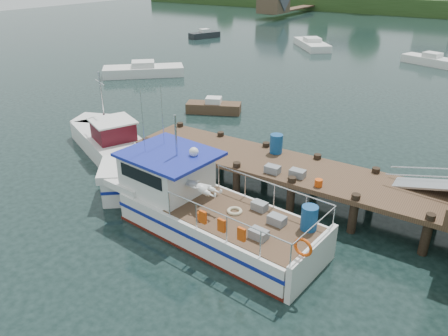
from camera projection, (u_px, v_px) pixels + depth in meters
The scene contains 9 objects.
ground_plane at pixel (261, 187), 19.45m from camera, with size 160.00×160.00×0.00m, color black.
dock at pixel (427, 178), 15.31m from camera, with size 16.60×3.00×4.78m.
lobster_boat at pixel (193, 204), 16.34m from camera, with size 10.50×3.98×5.05m.
work_boat at pixel (109, 140), 22.86m from camera, with size 7.65×4.97×4.16m.
moored_rowboat at pixel (214, 107), 28.88m from camera, with size 3.74×2.58×1.03m.
moored_a at pixel (144, 70), 38.15m from camera, with size 6.63×6.36×1.26m.
moored_b at pixel (431, 60), 42.10m from camera, with size 5.67×3.51×1.19m.
moored_d at pixel (312, 44), 50.31m from camera, with size 6.31×6.86×1.19m.
moored_e at pixel (204, 35), 56.86m from camera, with size 2.82×4.35×1.14m.
Camera 1 is at (7.93, -15.34, 9.15)m, focal length 35.00 mm.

